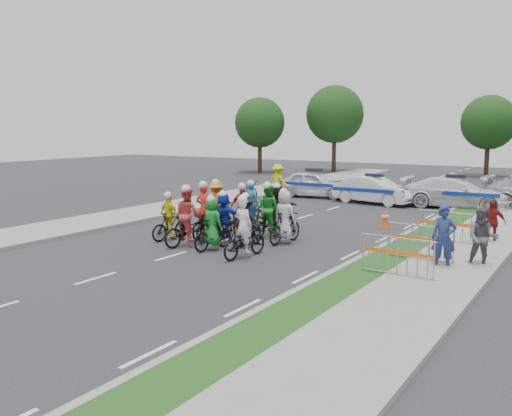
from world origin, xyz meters
The scene contains 34 objects.
ground centered at (0.00, 0.00, 0.00)m, with size 90.00×90.00×0.00m, color #28282B.
curb_right centered at (5.10, 5.00, 0.06)m, with size 0.20×60.00×0.12m, color gray.
grass_strip centered at (5.80, 5.00, 0.06)m, with size 1.20×60.00×0.11m, color #1E4A18.
sidewalk_right centered at (7.60, 5.00, 0.07)m, with size 2.40×60.00×0.13m, color gray.
sidewalk_left centered at (-6.50, 5.00, 0.07)m, with size 3.00×60.00×0.13m, color gray.
rider_0 centered at (1.98, 1.05, 0.63)m, with size 0.88×1.95×1.92m.
rider_1 centered at (0.55, 1.41, 0.70)m, with size 0.80×1.74×1.78m.
rider_2 centered at (-0.54, 1.52, 0.75)m, with size 1.09×2.11×2.05m.
rider_3 centered at (-1.65, 1.91, 0.66)m, with size 0.91×1.68×1.71m.
rider_4 centered at (1.27, 2.30, 0.71)m, with size 1.04×1.81×1.82m.
rider_5 centered at (0.17, 2.59, 0.76)m, with size 1.48×1.76×1.79m.
rider_6 centered at (-0.92, 2.95, 0.67)m, with size 1.06×2.09×2.03m.
rider_7 centered at (2.01, 3.52, 0.74)m, with size 0.84×1.84×1.89m.
rider_8 centered at (0.96, 4.19, 0.74)m, with size 0.85×1.98×2.00m.
rider_9 centered at (-0.23, 4.39, 0.72)m, with size 1.00×1.85×1.88m.
rider_10 centered at (-1.64, 4.67, 0.74)m, with size 1.16×1.98×1.93m.
rider_11 centered at (0.65, 5.44, 0.77)m, with size 1.48×1.76×1.83m.
rider_12 centered at (-0.59, 5.56, 0.62)m, with size 0.73×1.87×1.87m.
police_car_0 centered at (-2.76, 15.42, 0.73)m, with size 1.72×4.26×1.45m, color white.
police_car_1 centered at (1.05, 14.63, 0.69)m, with size 1.47×4.21×1.39m, color white.
police_car_2 centered at (4.92, 15.28, 0.73)m, with size 2.05×5.05×1.47m, color white.
spectator_0 centered at (7.46, 2.68, 0.90)m, with size 0.66×0.43×1.80m, color navy.
spectator_1 centered at (8.35, 3.35, 0.88)m, with size 0.85×0.66×1.75m, color #505155.
spectator_2 centered at (7.97, 7.01, 0.76)m, with size 0.89×0.37×1.53m, color maroon.
marshal_hiviz centered at (-4.47, 14.39, 0.92)m, with size 1.19×0.68×1.84m, color #D8E20B.
barrier_0 centered at (6.70, 1.07, 0.56)m, with size 2.00×0.50×1.12m, color #A5A8AD, non-canonical shape.
barrier_1 centered at (6.70, 3.16, 0.56)m, with size 2.00×0.50×1.12m, color #A5A8AD, non-canonical shape.
barrier_2 centered at (6.70, 6.22, 0.56)m, with size 2.00×0.50×1.12m, color #A5A8AD, non-canonical shape.
cone_0 centered at (3.87, 8.22, 0.34)m, with size 0.40×0.40×0.70m.
cone_1 centered at (6.59, 12.64, 0.34)m, with size 0.40×0.40×0.70m.
parked_bike centered at (-5.49, 13.08, 0.49)m, with size 0.65×1.87×0.98m, color black.
tree_0 centered at (-14.00, 28.00, 4.19)m, with size 4.20×4.20×6.30m.
tree_3 centered at (-9.00, 32.00, 4.89)m, with size 4.90×4.90×7.35m.
tree_4 centered at (3.00, 34.00, 4.19)m, with size 4.20×4.20×6.30m.
Camera 1 is at (11.19, -13.06, 3.96)m, focal length 40.00 mm.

